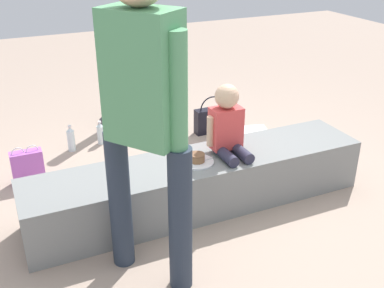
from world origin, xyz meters
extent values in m
plane|color=tan|center=(0.00, 0.00, 0.00)|extent=(12.00, 12.00, 0.00)
cube|color=gray|center=(0.00, 0.00, 0.18)|extent=(2.35, 0.48, 0.36)
cylinder|color=#2B2A3F|center=(0.15, -0.08, 0.40)|extent=(0.08, 0.25, 0.08)
cylinder|color=#2B2A3F|center=(0.26, -0.08, 0.40)|extent=(0.08, 0.25, 0.08)
cube|color=#DB4343|center=(0.21, 0.03, 0.54)|extent=(0.21, 0.13, 0.28)
sphere|color=#DBAD8C|center=(0.21, 0.03, 0.77)|extent=(0.16, 0.16, 0.16)
cylinder|color=#DBAD8C|center=(0.09, 0.03, 0.54)|extent=(0.05, 0.05, 0.21)
cylinder|color=#DBAD8C|center=(0.32, 0.03, 0.54)|extent=(0.05, 0.05, 0.21)
cylinder|color=#253040|center=(-0.42, -0.66, 0.41)|extent=(0.12, 0.12, 0.83)
cylinder|color=#253040|center=(-0.65, -0.35, 0.41)|extent=(0.12, 0.12, 0.83)
cube|color=#539865|center=(-0.54, -0.51, 1.14)|extent=(0.38, 0.41, 0.63)
cylinder|color=#539865|center=(-0.43, -0.66, 1.08)|extent=(0.10, 0.10, 0.60)
cylinder|color=#539865|center=(-0.64, -0.36, 1.08)|extent=(0.10, 0.10, 0.60)
cylinder|color=white|center=(-0.04, -0.04, 0.37)|extent=(0.22, 0.22, 0.01)
cylinder|color=brown|center=(-0.04, -0.04, 0.40)|extent=(0.10, 0.10, 0.05)
cylinder|color=brown|center=(-0.04, -0.04, 0.42)|extent=(0.10, 0.10, 0.01)
cube|color=silver|center=(0.02, -0.05, 0.38)|extent=(0.11, 0.04, 0.00)
cube|color=#B259BF|center=(-1.04, 0.82, 0.13)|extent=(0.23, 0.10, 0.26)
torus|color=white|center=(-1.09, 0.82, 0.26)|extent=(0.09, 0.01, 0.09)
torus|color=white|center=(-0.99, 0.82, 0.26)|extent=(0.09, 0.01, 0.09)
cylinder|color=black|center=(-0.11, 1.66, 0.02)|extent=(0.36, 0.36, 0.04)
cylinder|color=black|center=(-0.11, 1.66, 0.58)|extent=(0.11, 0.11, 1.08)
cylinder|color=silver|center=(-0.37, 1.28, 0.08)|extent=(0.06, 0.06, 0.17)
cone|color=silver|center=(-0.37, 1.28, 0.18)|extent=(0.06, 0.06, 0.03)
cylinder|color=white|center=(-0.37, 1.28, 0.21)|extent=(0.03, 0.03, 0.02)
cylinder|color=silver|center=(-0.64, 1.24, 0.09)|extent=(0.06, 0.06, 0.18)
cone|color=silver|center=(-0.64, 1.24, 0.20)|extent=(0.06, 0.06, 0.03)
cylinder|color=white|center=(-0.64, 1.24, 0.23)|extent=(0.03, 0.03, 0.02)
cylinder|color=red|center=(-0.46, 0.53, 0.06)|extent=(0.08, 0.08, 0.12)
cube|color=white|center=(0.81, 0.66, 0.07)|extent=(0.37, 0.37, 0.15)
cube|color=black|center=(0.64, 1.10, 0.12)|extent=(0.33, 0.10, 0.23)
torus|color=black|center=(0.64, 1.10, 0.23)|extent=(0.24, 0.01, 0.24)
camera|label=1|loc=(-1.18, -2.48, 1.79)|focal=43.51mm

